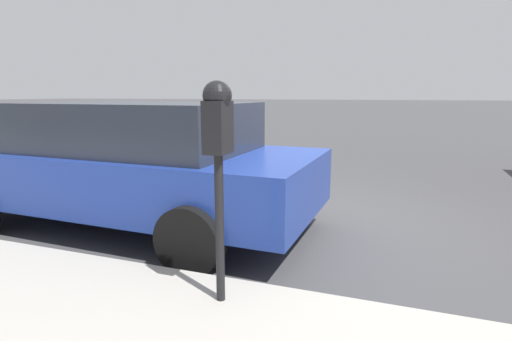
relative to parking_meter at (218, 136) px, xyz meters
name	(u,v)px	position (x,y,z in m)	size (l,w,h in m)	color
ground_plane	(299,218)	(2.53, 0.05, -1.32)	(220.00, 220.00, 0.00)	#424244
parking_meter	(218,136)	(0.00, 0.00, 0.00)	(0.21, 0.19, 1.51)	black
car_blue	(130,162)	(1.59, 1.91, -0.53)	(2.22, 4.63, 1.49)	navy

